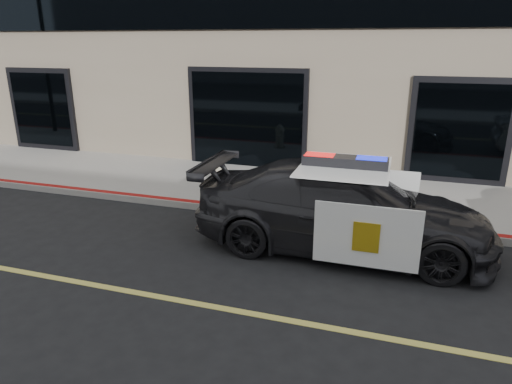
% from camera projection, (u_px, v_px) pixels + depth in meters
% --- Properties ---
extents(ground, '(120.00, 120.00, 0.00)m').
position_uv_depth(ground, '(159.00, 297.00, 6.64)').
color(ground, black).
rests_on(ground, ground).
extents(sidewalk_n, '(60.00, 3.50, 0.15)m').
position_uv_depth(sidewalk_n, '(263.00, 188.00, 11.37)').
color(sidewalk_n, gray).
rests_on(sidewalk_n, ground).
extents(police_car, '(2.39, 5.19, 1.69)m').
position_uv_depth(police_car, '(342.00, 208.00, 8.02)').
color(police_car, black).
rests_on(police_car, ground).
extents(fire_hydrant, '(0.35, 0.49, 0.78)m').
position_uv_depth(fire_hydrant, '(221.00, 179.00, 10.52)').
color(fire_hydrant, beige).
rests_on(fire_hydrant, sidewalk_n).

